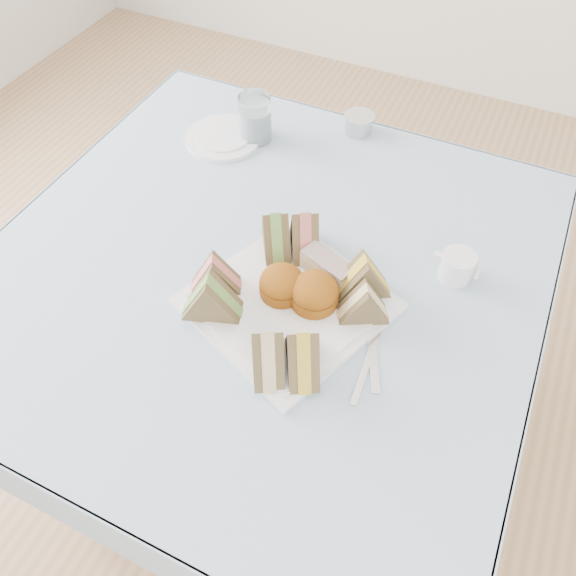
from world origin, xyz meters
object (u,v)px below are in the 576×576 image
at_px(serving_plate, 288,304).
at_px(water_glass, 255,118).
at_px(table, 268,366).
at_px(creamer_jug, 457,266).

height_order(serving_plate, water_glass, water_glass).
bearing_deg(table, creamer_jug, 19.88).
distance_m(water_glass, creamer_jug, 0.56).
height_order(table, water_glass, water_glass).
bearing_deg(serving_plate, table, 162.11).
height_order(table, creamer_jug, creamer_jug).
relative_size(serving_plate, water_glass, 2.81).
relative_size(water_glass, creamer_jug, 1.73).
bearing_deg(water_glass, serving_plate, -56.29).
relative_size(table, creamer_jug, 14.63).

